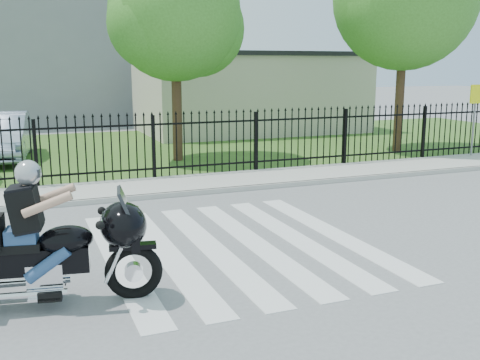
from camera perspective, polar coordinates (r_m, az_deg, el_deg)
name	(u,v)px	position (r m, az deg, el deg)	size (l,w,h in m)	color
ground	(234,246)	(9.91, -0.62, -6.69)	(120.00, 120.00, 0.00)	slate
crosswalk	(234,245)	(9.91, -0.62, -6.66)	(5.00, 5.50, 0.01)	silver
sidewalk	(164,186)	(14.51, -7.77, -0.63)	(40.00, 2.00, 0.12)	#ADAAA3
curb	(174,194)	(13.57, -6.73, -1.47)	(40.00, 0.12, 0.12)	#ADAAA3
grass_strip	(117,150)	(21.28, -12.38, 2.96)	(40.00, 12.00, 0.02)	#355D1F
iron_fence	(154,148)	(15.32, -8.77, 3.19)	(26.00, 0.04, 1.80)	black
tree_mid	(175,15)	(18.50, -6.63, 16.35)	(4.20, 4.20, 6.78)	#382316
building_low	(250,94)	(26.90, 1.00, 8.71)	(10.00, 6.00, 3.50)	#BDB39D
building_low_roof	(250,54)	(26.87, 1.01, 12.66)	(10.20, 6.20, 0.20)	black
building_tall	(15,12)	(34.90, -21.89, 15.56)	(15.00, 10.00, 12.00)	gray
motorcycle_rider	(39,246)	(7.75, -19.77, -6.36)	(2.99, 1.30, 1.99)	black
parked_car	(1,136)	(20.17, -23.10, 4.11)	(1.66, 4.75, 1.57)	#A3B0CD
traffic_sign	(475,105)	(20.30, 22.79, 7.03)	(0.51, 0.08, 2.36)	slate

